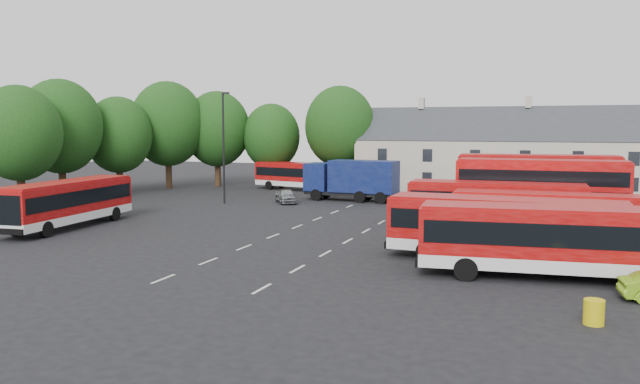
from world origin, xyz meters
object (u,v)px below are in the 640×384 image
at_px(bus_row_a, 553,236).
at_px(bus_dd_south, 540,188).
at_px(bus_west, 68,200).
at_px(box_truck, 353,178).
at_px(silver_car, 286,196).
at_px(grit_bin, 594,312).
at_px(lamppost, 224,144).

relative_size(bus_row_a, bus_dd_south, 1.06).
relative_size(bus_row_a, bus_west, 1.04).
height_order(bus_row_a, bus_west, bus_row_a).
bearing_deg(bus_west, box_truck, -36.58).
height_order(silver_car, grit_bin, silver_car).
bearing_deg(bus_row_a, bus_dd_south, 86.78).
relative_size(bus_west, box_truck, 1.32).
height_order(bus_west, box_truck, box_truck).
bearing_deg(grit_bin, bus_west, 162.43).
distance_m(bus_west, grit_bin, 34.32).
distance_m(box_truck, lamppost, 12.32).
xyz_separation_m(box_truck, lamppost, (-10.30, -5.95, 3.21)).
bearing_deg(lamppost, grit_bin, -41.79).
distance_m(bus_dd_south, grit_bin, 22.77).
bearing_deg(lamppost, silver_car, 23.71).
relative_size(bus_row_a, grit_bin, 13.54).
bearing_deg(box_truck, bus_west, -119.43).
xyz_separation_m(bus_row_a, silver_car, (-22.89, 22.11, -1.36)).
xyz_separation_m(bus_west, lamppost, (3.30, 15.92, 3.40)).
bearing_deg(box_truck, bus_row_a, -53.14).
height_order(bus_row_a, bus_dd_south, bus_dd_south).
relative_size(bus_west, silver_car, 3.00).
relative_size(bus_west, grit_bin, 13.02).
xyz_separation_m(bus_dd_south, grit_bin, (2.28, -22.55, -2.22)).
bearing_deg(lamppost, bus_row_a, -35.39).
distance_m(bus_row_a, lamppost, 34.48).
relative_size(grit_bin, lamppost, 0.09).
distance_m(bus_row_a, silver_car, 31.85).
xyz_separation_m(box_truck, silver_car, (-5.21, -3.71, -1.48)).
height_order(box_truck, lamppost, lamppost).
height_order(silver_car, lamppost, lamppost).
bearing_deg(bus_west, silver_car, -29.50).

